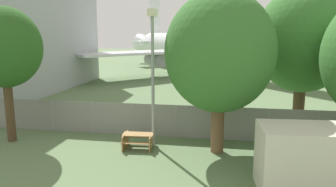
{
  "coord_description": "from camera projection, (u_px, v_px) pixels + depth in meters",
  "views": [
    {
      "loc": [
        2.66,
        -6.9,
        5.89
      ],
      "look_at": [
        -1.02,
        14.05,
        2.0
      ],
      "focal_mm": 35.0,
      "sensor_mm": 36.0,
      "label": 1
    }
  ],
  "objects": [
    {
      "name": "picnic_bench_near_cabin",
      "position": [
        138.0,
        139.0,
        17.08
      ],
      "size": [
        1.69,
        1.51,
        0.76
      ],
      "rotation": [
        0.0,
        0.0,
        0.07
      ],
      "color": "#A37A47",
      "rests_on": "ground"
    },
    {
      "name": "airplane",
      "position": [
        213.0,
        47.0,
        46.9
      ],
      "size": [
        34.29,
        39.83,
        12.26
      ],
      "rotation": [
        0.0,
        0.0,
        -0.88
      ],
      "color": "silver",
      "rests_on": "ground"
    },
    {
      "name": "light_mast",
      "position": [
        153.0,
        64.0,
        16.66
      ],
      "size": [
        0.44,
        0.44,
        7.11
      ],
      "color": "#99999E",
      "rests_on": "ground"
    },
    {
      "name": "tree_far_right",
      "position": [
        303.0,
        40.0,
        19.02
      ],
      "size": [
        5.59,
        5.59,
        8.62
      ],
      "color": "#4C3823",
      "rests_on": "ground"
    },
    {
      "name": "tree_behind_benches",
      "position": [
        220.0,
        53.0,
        15.69
      ],
      "size": [
        5.33,
        5.33,
        7.96
      ],
      "color": "brown",
      "rests_on": "ground"
    },
    {
      "name": "perimeter_fence",
      "position": [
        176.0,
        121.0,
        18.73
      ],
      "size": [
        56.07,
        0.07,
        1.91
      ],
      "color": "gray",
      "rests_on": "ground"
    },
    {
      "name": "portable_cabin",
      "position": [
        321.0,
        161.0,
        12.12
      ],
      "size": [
        4.65,
        2.52,
        2.53
      ],
      "rotation": [
        0.0,
        0.0,
        0.07
      ],
      "color": "beige",
      "rests_on": "ground"
    },
    {
      "name": "tree_left_of_cabin",
      "position": [
        4.0,
        48.0,
        17.36
      ],
      "size": [
        3.93,
        3.93,
        7.35
      ],
      "color": "#4C3823",
      "rests_on": "ground"
    }
  ]
}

